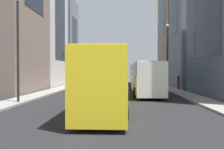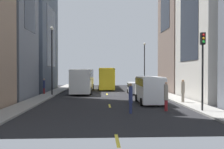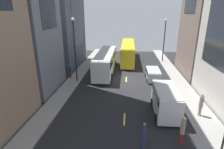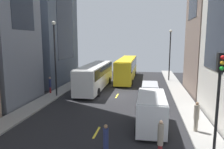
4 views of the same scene
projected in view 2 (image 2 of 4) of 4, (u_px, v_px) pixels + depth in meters
name	position (u px, v px, depth m)	size (l,w,h in m)	color
ground_plane	(107.00, 94.00, 31.55)	(41.09, 41.09, 0.00)	black
sidewalk_west	(50.00, 94.00, 31.23)	(2.05, 44.00, 0.15)	gray
sidewalk_east	(163.00, 93.00, 31.88)	(2.05, 44.00, 0.15)	gray
lane_stripe_0	(117.00, 140.00, 10.58)	(0.16, 2.00, 0.01)	yellow
lane_stripe_1	(110.00, 106.00, 21.07)	(0.16, 2.00, 0.01)	yellow
lane_stripe_2	(107.00, 94.00, 31.55)	(0.16, 2.00, 0.01)	yellow
lane_stripe_3	(106.00, 88.00, 42.04)	(0.16, 2.00, 0.01)	yellow
lane_stripe_4	(105.00, 85.00, 52.53)	(0.16, 2.00, 0.01)	yellow
building_west_2	(26.00, 37.00, 37.36)	(8.01, 11.17, 16.91)	#4C5666
city_bus_white	(83.00, 79.00, 34.59)	(2.80, 12.09, 3.35)	silver
streetcar_yellow	(106.00, 76.00, 42.71)	(2.70, 14.01, 3.59)	yellow
delivery_van_white	(149.00, 88.00, 22.61)	(2.25, 5.03, 2.58)	white
car_silver_0	(136.00, 87.00, 31.94)	(2.01, 4.04, 1.57)	#B7BABF
pedestrian_walking_far	(166.00, 95.00, 18.36)	(0.33, 0.33, 2.28)	maroon
pedestrian_crossing_mid	(183.00, 90.00, 22.42)	(0.37, 0.37, 2.16)	gray
pedestrian_crossing_near	(131.00, 97.00, 17.31)	(0.29, 0.29, 2.23)	navy
pedestrian_waiting_curb	(44.00, 86.00, 30.67)	(0.30, 0.30, 2.00)	maroon
traffic_light_near_corner	(203.00, 56.00, 17.70)	(0.32, 0.44, 5.86)	black
streetlamp_near	(144.00, 61.00, 42.47)	(0.44, 0.44, 8.07)	black
streetlamp_far	(52.00, 54.00, 29.70)	(0.44, 0.44, 8.57)	black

